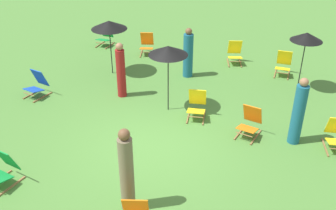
% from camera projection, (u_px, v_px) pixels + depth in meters
% --- Properties ---
extents(ground_plane, '(40.00, 40.00, 0.00)m').
position_uv_depth(ground_plane, '(152.00, 144.00, 9.91)').
color(ground_plane, '#477A33').
extents(deckchair_0, '(0.60, 0.83, 0.83)m').
position_uv_depth(deckchair_0, '(197.00, 105.00, 10.90)').
color(deckchair_0, olive).
rests_on(deckchair_0, ground).
extents(deckchair_2, '(0.67, 0.86, 0.83)m').
position_uv_depth(deckchair_2, '(147.00, 45.00, 14.93)').
color(deckchair_2, olive).
rests_on(deckchair_2, ground).
extents(deckchair_3, '(0.68, 0.87, 0.83)m').
position_uv_depth(deckchair_3, '(235.00, 53.00, 14.17)').
color(deckchair_3, olive).
rests_on(deckchair_3, ground).
extents(deckchair_4, '(0.49, 0.77, 0.83)m').
position_uv_depth(deckchair_4, '(105.00, 36.00, 15.73)').
color(deckchair_4, olive).
rests_on(deckchair_4, ground).
extents(deckchair_7, '(0.61, 0.84, 0.83)m').
position_uv_depth(deckchair_7, '(250.00, 123.00, 10.12)').
color(deckchair_7, olive).
rests_on(deckchair_7, ground).
extents(deckchair_8, '(0.62, 0.84, 0.83)m').
position_uv_depth(deckchair_8, '(37.00, 85.00, 12.00)').
color(deckchair_8, olive).
rests_on(deckchair_8, ground).
extents(deckchair_9, '(0.60, 0.83, 0.83)m').
position_uv_depth(deckchair_9, '(3.00, 169.00, 8.48)').
color(deckchair_9, olive).
rests_on(deckchair_9, ground).
extents(deckchair_10, '(0.49, 0.76, 0.83)m').
position_uv_depth(deckchair_10, '(283.00, 64.00, 13.33)').
color(deckchair_10, olive).
rests_on(deckchair_10, ground).
extents(umbrella_0, '(1.18, 1.18, 1.86)m').
position_uv_depth(umbrella_0, '(109.00, 25.00, 12.74)').
color(umbrella_0, black).
rests_on(umbrella_0, ground).
extents(umbrella_1, '(1.08, 1.08, 1.96)m').
position_uv_depth(umbrella_1, '(168.00, 51.00, 10.53)').
color(umbrella_1, black).
rests_on(umbrella_1, ground).
extents(umbrella_2, '(0.96, 0.96, 1.88)m').
position_uv_depth(umbrella_2, '(307.00, 37.00, 11.68)').
color(umbrella_2, black).
rests_on(umbrella_2, ground).
extents(person_0, '(0.46, 0.46, 1.69)m').
position_uv_depth(person_0, '(188.00, 54.00, 13.01)').
color(person_0, '#195972').
rests_on(person_0, ground).
extents(person_1, '(0.35, 0.35, 1.79)m').
position_uv_depth(person_1, '(298.00, 113.00, 9.60)').
color(person_1, '#195972').
rests_on(person_1, ground).
extents(person_2, '(0.34, 0.34, 1.72)m').
position_uv_depth(person_2, '(121.00, 71.00, 11.76)').
color(person_2, maroon).
rests_on(person_2, ground).
extents(person_3, '(0.40, 0.40, 1.89)m').
position_uv_depth(person_3, '(127.00, 172.00, 7.56)').
color(person_3, '#72664C').
rests_on(person_3, ground).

